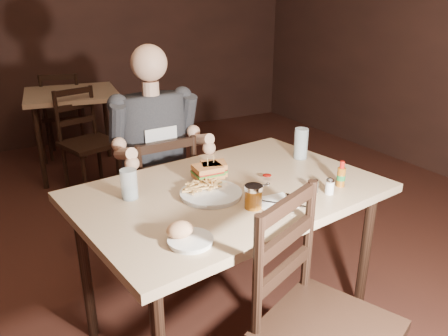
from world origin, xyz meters
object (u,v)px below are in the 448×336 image
bg_chair_far (64,114)px  diner (156,129)px  chair_far (157,201)px  dinner_plate (211,194)px  syrup_dispenser (253,197)px  glass_right (301,144)px  main_table (229,202)px  glass_left (129,184)px  side_plate (191,241)px  bg_table (72,102)px  bg_chair_near (90,143)px  chair_near (329,331)px  hot_sauce (341,174)px

bg_chair_far → diner: (0.09, -2.46, 0.46)m
chair_far → dinner_plate: size_ratio=3.29×
syrup_dispenser → glass_right: bearing=27.0°
syrup_dispenser → main_table: bearing=78.5°
diner → glass_left: (-0.33, -0.53, -0.06)m
chair_far → glass_left: glass_left is taller
glass_left → side_plate: bearing=-81.4°
chair_far → syrup_dispenser: (0.08, -0.92, 0.39)m
chair_far → side_plate: size_ratio=5.44×
dinner_plate → glass_right: size_ratio=1.60×
bg_table → chair_far: chair_far is taller
bg_table → bg_chair_near: (0.00, -0.55, -0.24)m
main_table → glass_left: glass_left is taller
chair_near → side_plate: (-0.38, 0.33, 0.31)m
dinner_plate → hot_sauce: 0.60m
diner → chair_near: bearing=-87.7°
bg_chair_near → hot_sauce: 2.36m
bg_chair_far → hot_sauce: bearing=113.3°
bg_table → bg_chair_near: size_ratio=1.03×
bg_table → chair_far: bearing=-87.3°
chair_far → glass_left: 0.78m
hot_sauce → bg_table: bearing=102.8°
diner → glass_left: diner is taller
diner → glass_right: bearing=-41.6°
chair_near → hot_sauce: size_ratio=7.81×
chair_near → glass_right: chair_near is taller
bg_chair_near → side_plate: 2.39m
bg_chair_far → glass_left: 3.03m
diner → glass_right: size_ratio=5.50×
chair_near → glass_left: 0.98m
chair_far → dinner_plate: bearing=85.9°
main_table → dinner_plate: 0.14m
glass_right → hot_sauce: (-0.07, -0.38, -0.02)m
bg_chair_near → syrup_dispenser: size_ratio=8.85×
diner → syrup_dispenser: (0.08, -0.87, -0.08)m
side_plate → hot_sauce: bearing=8.0°
bg_table → glass_left: 2.46m
hot_sauce → syrup_dispenser: hot_sauce is taller
chair_near → glass_left: size_ratio=7.21×
hot_sauce → bg_chair_far: bearing=100.8°
chair_near → chair_far: bearing=72.9°
glass_left → hot_sauce: (0.87, -0.35, -0.00)m
hot_sauce → chair_near: bearing=-134.1°
glass_right → syrup_dispenser: bearing=-145.3°
bg_table → dinner_plate: size_ratio=3.43×
main_table → glass_left: (-0.42, 0.12, 0.14)m
chair_far → hot_sauce: bearing=117.7°
diner → hot_sauce: bearing=-61.1°
glass_left → glass_right: (0.95, 0.04, 0.02)m
side_plate → bg_chair_near: bearing=85.9°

